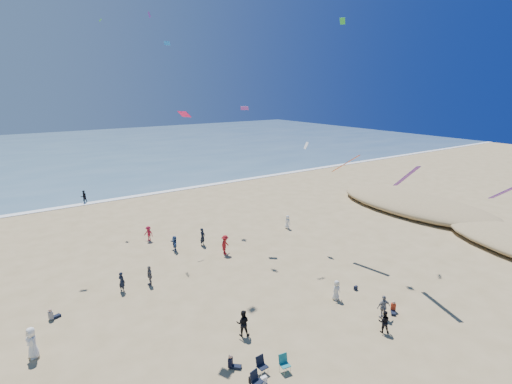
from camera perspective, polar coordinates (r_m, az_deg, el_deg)
ocean at (r=107.52m, az=-28.55°, el=4.77°), size 220.00×100.00×0.06m
surf_line at (r=58.96m, az=-22.67°, el=-1.49°), size 220.00×1.20×0.08m
standing_flyers at (r=35.83m, az=-8.64°, el=-9.35°), size 26.86×43.55×1.93m
seated_group at (r=24.07m, az=3.89°, el=-23.75°), size 21.04×24.08×0.84m
chair_cluster at (r=23.75m, az=1.81°, el=-24.09°), size 2.71×1.48×1.00m
white_tote at (r=23.62m, az=1.10°, el=-25.27°), size 0.35×0.20×0.40m
black_backpack at (r=23.65m, az=-0.60°, el=-25.24°), size 0.30×0.22×0.38m
navy_bag at (r=33.03m, az=14.06°, el=-13.16°), size 0.28×0.18×0.34m
kites_aloft at (r=31.92m, az=4.49°, el=14.66°), size 45.09×44.08×27.67m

